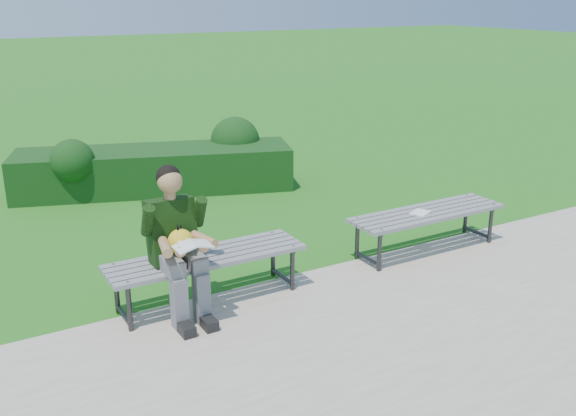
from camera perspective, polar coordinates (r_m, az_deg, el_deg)
ground at (r=6.34m, az=-1.60°, el=-6.60°), size 80.00×80.00×0.00m
walkway at (r=5.05m, az=8.20°, el=-13.75°), size 30.00×3.50×0.02m
hedge at (r=9.40m, az=-11.17°, el=3.79°), size 3.96×2.14×0.94m
bench_left at (r=5.81m, az=-7.23°, el=-4.66°), size 1.80×0.50×0.46m
bench_right at (r=7.07m, az=12.26°, el=-0.70°), size 1.80×0.50×0.46m
seated_boy at (r=5.52m, az=-9.84°, el=-2.72°), size 0.56×0.76×1.31m
paper_sheet at (r=6.98m, az=11.68°, el=-0.39°), size 0.27×0.24×0.01m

